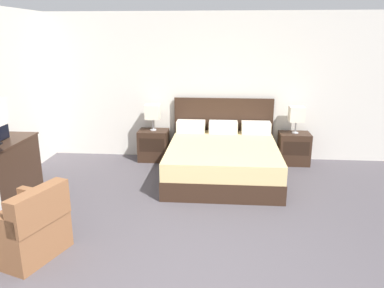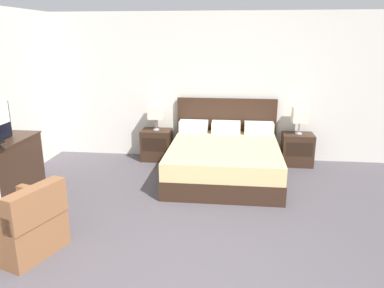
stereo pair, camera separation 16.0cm
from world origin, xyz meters
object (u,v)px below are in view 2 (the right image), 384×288
object	(u,v)px
nightstand_right	(297,149)
armchair_by_window	(23,227)
table_lamp_right	(300,115)
table_lamp_left	(156,112)
dresser	(0,173)
nightstand_left	(157,145)
bed	(224,159)

from	to	relation	value
nightstand_right	armchair_by_window	world-z (taller)	armchair_by_window
table_lamp_right	table_lamp_left	bearing A→B (deg)	180.00
dresser	table_lamp_left	bearing A→B (deg)	50.96
nightstand_left	bed	bearing A→B (deg)	-30.11
table_lamp_left	armchair_by_window	bearing A→B (deg)	-103.21
armchair_by_window	dresser	bearing A→B (deg)	130.62
dresser	armchair_by_window	world-z (taller)	dresser
table_lamp_right	armchair_by_window	xyz separation A→B (m)	(-3.24, -3.16, -0.60)
table_lamp_right	bed	bearing A→B (deg)	-149.84
nightstand_left	dresser	bearing A→B (deg)	-129.06
bed	dresser	distance (m)	3.22
table_lamp_left	bed	bearing A→B (deg)	-30.16
nightstand_left	armchair_by_window	world-z (taller)	armchair_by_window
dresser	bed	bearing A→B (deg)	24.67
nightstand_right	dresser	distance (m)	4.66
bed	table_lamp_left	world-z (taller)	bed
table_lamp_left	dresser	distance (m)	2.70
bed	table_lamp_left	distance (m)	1.56
table_lamp_left	dresser	bearing A→B (deg)	-129.04
nightstand_left	table_lamp_right	xyz separation A→B (m)	(2.50, 0.00, 0.61)
dresser	nightstand_left	bearing A→B (deg)	50.94
nightstand_left	table_lamp_left	distance (m)	0.61
bed	nightstand_left	bearing A→B (deg)	149.89
nightstand_right	armchair_by_window	xyz separation A→B (m)	(-3.24, -3.16, 0.01)
armchair_by_window	bed	bearing A→B (deg)	50.76
nightstand_left	table_lamp_right	size ratio (longest dim) A/B	1.19
nightstand_left	armchair_by_window	size ratio (longest dim) A/B	0.64
bed	nightstand_right	xyz separation A→B (m)	(1.25, 0.72, -0.02)
nightstand_left	nightstand_right	size ratio (longest dim) A/B	1.00
table_lamp_right	dresser	bearing A→B (deg)	-153.63
nightstand_left	nightstand_right	distance (m)	2.50
nightstand_right	armchair_by_window	distance (m)	4.53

